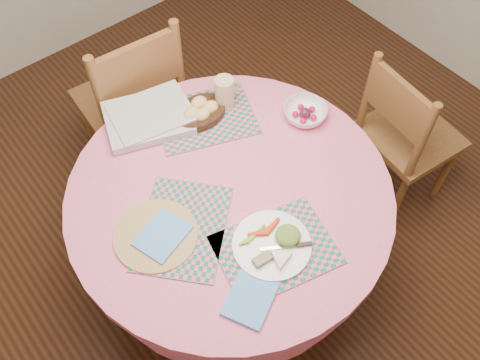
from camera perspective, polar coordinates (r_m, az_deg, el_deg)
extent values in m
plane|color=#331C0F|center=(2.66, -0.85, -10.24)|extent=(4.00, 4.00, 0.00)
cylinder|color=#EB6E7A|center=(2.02, -1.10, -1.55)|extent=(1.24, 1.24, 0.04)
cone|color=#EB6E7A|center=(2.17, -1.03, -4.03)|extent=(1.24, 1.24, 0.30)
cylinder|color=black|center=(2.46, -0.91, -8.10)|extent=(0.14, 0.14, 0.44)
cylinder|color=black|center=(2.63, -0.86, -9.97)|extent=(0.56, 0.56, 0.06)
cube|color=brown|center=(2.72, 17.65, 4.55)|extent=(0.44, 0.46, 0.04)
cylinder|color=brown|center=(2.92, 21.07, 0.95)|extent=(0.04, 0.04, 0.43)
cylinder|color=brown|center=(3.03, 16.64, 5.35)|extent=(0.04, 0.04, 0.43)
cylinder|color=brown|center=(2.74, 16.55, -2.00)|extent=(0.04, 0.04, 0.43)
cylinder|color=brown|center=(2.85, 12.02, 2.78)|extent=(0.04, 0.04, 0.43)
cylinder|color=brown|center=(2.38, 18.75, 3.71)|extent=(0.04, 0.04, 0.47)
cylinder|color=brown|center=(2.51, 13.46, 8.89)|extent=(0.04, 0.04, 0.47)
cube|color=brown|center=(2.37, 16.57, 7.88)|extent=(0.06, 0.34, 0.23)
cube|color=brown|center=(2.73, -11.61, 8.25)|extent=(0.50, 0.48, 0.04)
cylinder|color=brown|center=(3.06, -9.29, 8.73)|extent=(0.05, 0.05, 0.48)
cylinder|color=brown|center=(2.98, -15.66, 5.52)|extent=(0.05, 0.05, 0.48)
cylinder|color=brown|center=(2.84, -5.75, 4.48)|extent=(0.05, 0.05, 0.48)
cylinder|color=brown|center=(2.76, -12.52, 0.92)|extent=(0.05, 0.05, 0.48)
cylinder|color=brown|center=(2.46, -6.48, 11.64)|extent=(0.05, 0.05, 0.53)
cylinder|color=brown|center=(2.36, -14.47, 7.74)|extent=(0.05, 0.05, 0.53)
cube|color=brown|center=(2.33, -10.81, 11.57)|extent=(0.38, 0.06, 0.25)
cube|color=#136C56|center=(1.88, 3.84, -7.42)|extent=(0.46, 0.39, 0.01)
cube|color=#136C56|center=(1.93, -6.10, -5.10)|extent=(0.50, 0.49, 0.01)
cube|color=#136C56|center=(2.23, -3.71, 6.64)|extent=(0.48, 0.43, 0.01)
cylinder|color=olive|center=(1.92, -8.98, -5.87)|extent=(0.30, 0.30, 0.01)
cube|color=#538FD7|center=(1.80, 1.11, -12.55)|extent=(0.22, 0.21, 0.01)
cube|color=#538FD7|center=(1.91, -8.25, -5.91)|extent=(0.21, 0.19, 0.01)
cylinder|color=white|center=(1.88, 3.41, -6.93)|extent=(0.28, 0.28, 0.01)
ellipsoid|color=#32521C|center=(1.87, 5.03, -5.74)|extent=(0.10, 0.10, 0.04)
cylinder|color=beige|center=(1.84, 4.55, -8.20)|extent=(0.11, 0.11, 0.02)
cube|color=olive|center=(1.83, 2.62, -8.56)|extent=(0.07, 0.04, 0.02)
cube|color=silver|center=(1.87, 4.50, -7.05)|extent=(0.13, 0.09, 0.00)
cylinder|color=black|center=(2.22, -4.30, 7.17)|extent=(0.23, 0.23, 0.03)
ellipsoid|color=#E3C774|center=(2.18, -5.21, 7.29)|extent=(0.07, 0.06, 0.05)
ellipsoid|color=#E3C774|center=(2.22, -4.41, 8.46)|extent=(0.07, 0.06, 0.05)
ellipsoid|color=#E3C774|center=(2.20, -3.21, 7.98)|extent=(0.07, 0.06, 0.05)
ellipsoid|color=#E3C774|center=(2.18, -4.10, 7.22)|extent=(0.07, 0.06, 0.05)
cylinder|color=#C7B389|center=(2.22, -1.66, 9.31)|extent=(0.08, 0.08, 0.14)
torus|color=#C7B389|center=(2.24, -0.79, 9.81)|extent=(0.07, 0.01, 0.07)
imported|color=white|center=(2.23, 6.95, 7.11)|extent=(0.23, 0.23, 0.06)
sphere|color=red|center=(2.25, 7.69, 7.49)|extent=(0.03, 0.03, 0.03)
sphere|color=red|center=(2.25, 6.51, 7.73)|extent=(0.03, 0.03, 0.03)
sphere|color=red|center=(2.23, 5.92, 6.99)|extent=(0.03, 0.03, 0.03)
sphere|color=red|center=(2.20, 6.75, 6.28)|extent=(0.03, 0.03, 0.03)
sphere|color=red|center=(2.22, 7.85, 6.59)|extent=(0.03, 0.03, 0.03)
sphere|color=#411230|center=(2.23, 6.95, 7.07)|extent=(0.05, 0.05, 0.05)
cube|color=silver|center=(2.23, -9.79, 6.52)|extent=(0.41, 0.37, 0.03)
cube|color=silver|center=(2.22, -9.44, 7.14)|extent=(0.36, 0.31, 0.01)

